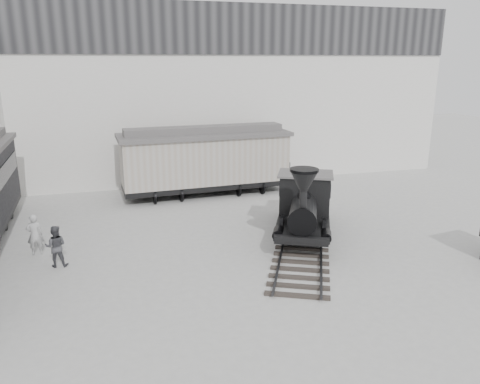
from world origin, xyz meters
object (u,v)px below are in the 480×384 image
object	(u,v)px
visitor_a	(35,235)
locomotive	(304,209)
visitor_b	(56,246)
boxcar	(205,159)

from	to	relation	value
visitor_a	locomotive	bearing A→B (deg)	166.56
locomotive	visitor_b	xyz separation A→B (m)	(-10.35, -0.29, -0.51)
locomotive	visitor_a	world-z (taller)	locomotive
locomotive	boxcar	size ratio (longest dim) A/B	1.02
visitor_b	boxcar	bearing A→B (deg)	-126.40
boxcar	visitor_a	distance (m)	11.06
locomotive	visitor_a	bearing A→B (deg)	-160.71
locomotive	visitor_a	distance (m)	11.34
boxcar	visitor_b	bearing A→B (deg)	-134.83
visitor_b	locomotive	bearing A→B (deg)	-172.88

